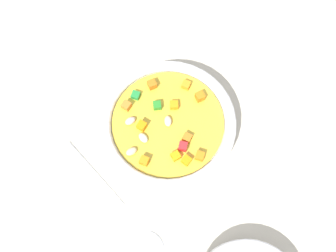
# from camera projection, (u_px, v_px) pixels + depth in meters

# --- Properties ---
(ground_plane) EXTENTS (1.40, 1.40, 0.02)m
(ground_plane) POSITION_uv_depth(u_px,v_px,m) (168.00, 132.00, 0.58)
(ground_plane) COLOR #BAB2A0
(soup_bowl_main) EXTENTS (0.21, 0.21, 0.05)m
(soup_bowl_main) POSITION_uv_depth(u_px,v_px,m) (168.00, 125.00, 0.55)
(soup_bowl_main) COLOR white
(soup_bowl_main) RESTS_ON ground_plane
(spoon) EXTENTS (0.13, 0.21, 0.01)m
(spoon) POSITION_uv_depth(u_px,v_px,m) (121.00, 204.00, 0.53)
(spoon) COLOR silver
(spoon) RESTS_ON ground_plane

